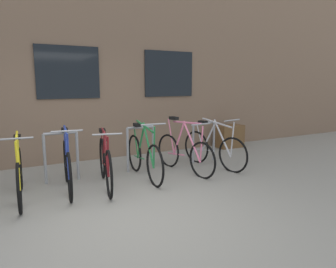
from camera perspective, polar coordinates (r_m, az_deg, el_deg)
ground_plane at (r=4.20m, az=-8.22°, el=-14.83°), size 42.00×42.00×0.00m
storefront_building at (r=9.82m, az=-21.46°, el=18.20°), size 28.00×5.61×6.66m
bike_rack at (r=5.71m, az=-19.05°, el=-3.09°), size 6.60×0.05×0.89m
bicycle_green at (r=5.68m, az=-4.47°, el=-4.12°), size 0.44×1.78×1.08m
bicycle_blue at (r=5.28m, az=-18.03°, el=-5.54°), size 0.44×1.76×1.06m
bicycle_silver at (r=6.45m, az=8.38°, el=-2.66°), size 0.50×1.68×1.04m
bicycle_maroon at (r=5.29m, az=-11.47°, el=-5.25°), size 0.51×1.79×0.99m
bicycle_yellow at (r=5.13m, az=-25.66°, el=-6.64°), size 0.44×1.78×1.03m
bicycle_pink at (r=6.04m, az=2.98°, el=-3.37°), size 0.44×1.71×1.07m
planter_box at (r=8.51m, az=11.21°, el=-0.39°), size 0.70×0.44×0.60m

